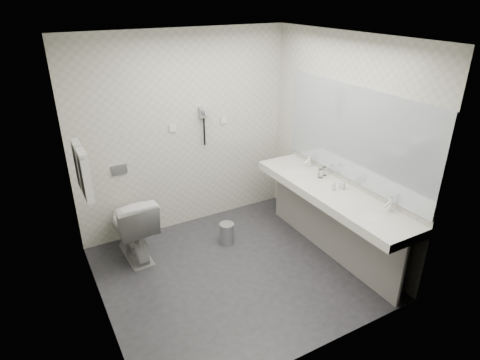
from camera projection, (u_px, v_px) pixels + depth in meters
floor at (235, 272)px, 4.60m from camera, size 2.80×2.80×0.00m
ceiling at (233, 38)px, 3.54m from camera, size 2.80×2.80×0.00m
wall_back at (185, 134)px, 5.10m from camera, size 2.80×0.00×2.80m
wall_front at (317, 232)px, 3.04m from camera, size 2.80×0.00×2.80m
wall_left at (88, 203)px, 3.45m from camera, size 0.00×2.60×2.60m
wall_right at (342, 147)px, 4.69m from camera, size 0.00×2.60×2.60m
vanity_counter at (331, 194)px, 4.60m from camera, size 0.55×2.20×0.10m
vanity_panel at (329, 226)px, 4.79m from camera, size 0.03×2.15×0.75m
vanity_post_near at (402, 274)px, 3.98m from camera, size 0.06×0.06×0.75m
vanity_post_far at (281, 190)px, 5.63m from camera, size 0.06×0.06×0.75m
mirror at (355, 135)px, 4.44m from camera, size 0.02×2.20×1.05m
basin_near at (375, 216)px, 4.07m from camera, size 0.40×0.31×0.05m
basin_far at (297, 171)px, 5.10m from camera, size 0.40×0.31×0.05m
faucet_near at (390, 204)px, 4.12m from camera, size 0.04×0.04×0.15m
faucet_far at (310, 161)px, 5.15m from camera, size 0.04×0.04×0.15m
soap_bottle_a at (342, 184)px, 4.58m from camera, size 0.07×0.07×0.12m
soap_bottle_c at (334, 185)px, 4.55m from camera, size 0.05×0.05×0.12m
glass_left at (320, 173)px, 4.85m from camera, size 0.07×0.07×0.11m
glass_right at (324, 171)px, 4.92m from camera, size 0.07×0.07×0.10m
toilet at (132, 226)px, 4.73m from camera, size 0.48×0.81×0.81m
flush_plate at (119, 170)px, 4.84m from camera, size 0.18×0.02×0.12m
pedal_bin at (227, 234)px, 5.09m from camera, size 0.22×0.22×0.26m
bin_lid at (227, 224)px, 5.03m from camera, size 0.18×0.18×0.02m
towel_rail at (77, 149)px, 3.78m from camera, size 0.02×0.62×0.02m
towel_near at (85, 175)px, 3.77m from camera, size 0.07×0.24×0.48m
towel_far at (80, 165)px, 3.99m from camera, size 0.07×0.24×0.48m
dryer_cradle at (203, 112)px, 5.08m from camera, size 0.10×0.04×0.14m
dryer_barrel at (205, 111)px, 5.01m from camera, size 0.08×0.14×0.08m
dryer_cord at (204, 132)px, 5.17m from camera, size 0.02×0.02×0.35m
switch_plate_a at (173, 128)px, 4.98m from camera, size 0.09×0.02×0.09m
switch_plate_b at (224, 120)px, 5.29m from camera, size 0.09×0.02×0.09m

